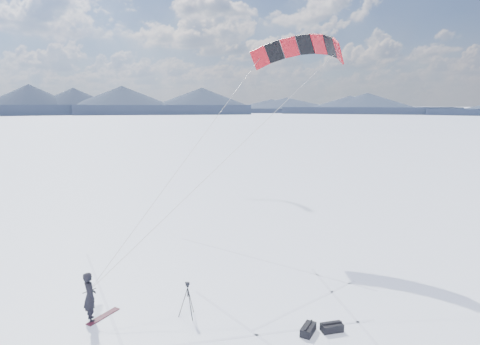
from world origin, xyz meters
TOP-DOWN VIEW (x-y plane):
  - ground at (0.00, 0.00)m, footprint 1800.00×1800.00m
  - horizon_hills at (-0.00, 0.00)m, footprint 704.84×706.81m
  - snow_tracks at (0.33, 0.01)m, footprint 17.62×10.25m
  - snowkiter at (-3.36, 3.04)m, footprint 0.47×0.71m
  - snowboard at (-2.92, 3.03)m, footprint 1.43×0.87m
  - tripod at (-0.22, 1.15)m, footprint 0.69×0.61m
  - gear_bag_a at (2.77, -2.34)m, footprint 0.87×0.69m
  - gear_bag_b at (3.57, -2.73)m, footprint 0.87×0.64m
  - power_kite at (10.70, 6.87)m, footprint 15.46×6.81m

SIDE VIEW (x-z plane):
  - ground at x=0.00m, z-range 0.00..0.00m
  - snowkiter at x=-3.36m, z-range -0.96..0.96m
  - snow_tracks at x=0.33m, z-range 0.00..0.01m
  - snowboard at x=-2.92m, z-range 0.00..0.04m
  - gear_bag_a at x=2.77m, z-range -0.02..0.33m
  - gear_bag_b at x=3.57m, z-range -0.02..0.33m
  - tripod at x=-0.22m, z-range 0.20..1.61m
  - horizon_hills at x=0.00m, z-range -0.75..8.36m
  - power_kite at x=10.70m, z-range 5.77..16.86m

